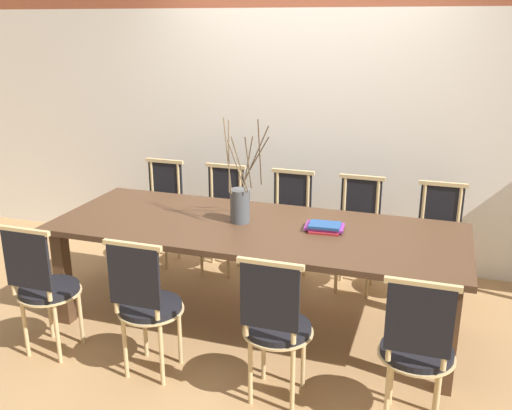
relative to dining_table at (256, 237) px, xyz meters
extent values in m
plane|color=#A87F51|center=(0.00, 0.00, -0.66)|extent=(16.00, 16.00, 0.00)
cube|color=white|center=(0.00, 1.32, 0.43)|extent=(12.00, 0.06, 2.17)
cube|color=#4C3321|center=(0.00, 0.00, 0.06)|extent=(2.79, 1.04, 0.04)
cube|color=#4C3321|center=(-1.29, -0.41, -0.31)|extent=(0.09, 0.09, 0.69)
cube|color=#4C3321|center=(1.29, -0.41, -0.31)|extent=(0.09, 0.09, 0.69)
cube|color=#4C3321|center=(-1.29, 0.41, -0.31)|extent=(0.09, 0.09, 0.69)
cube|color=#4C3321|center=(1.29, 0.41, -0.31)|extent=(0.09, 0.09, 0.69)
cylinder|color=black|center=(-1.13, -0.75, -0.22)|extent=(0.37, 0.37, 0.04)
cylinder|color=tan|center=(-1.13, -0.75, -0.24)|extent=(0.40, 0.40, 0.01)
cylinder|color=tan|center=(-1.26, -0.63, -0.44)|extent=(0.03, 0.03, 0.42)
cylinder|color=tan|center=(-1.01, -0.63, -0.44)|extent=(0.03, 0.03, 0.42)
cylinder|color=tan|center=(-1.26, -0.88, -0.44)|extent=(0.03, 0.03, 0.42)
cylinder|color=tan|center=(-1.01, -0.88, -0.44)|extent=(0.03, 0.03, 0.42)
cylinder|color=tan|center=(-1.27, -0.91, 0.03)|extent=(0.03, 0.03, 0.45)
cylinder|color=tan|center=(-1.00, -0.91, 0.03)|extent=(0.03, 0.03, 0.45)
cube|color=black|center=(-1.13, -0.92, 0.05)|extent=(0.32, 0.02, 0.36)
cube|color=tan|center=(-1.13, -0.91, 0.24)|extent=(0.36, 0.03, 0.03)
cylinder|color=black|center=(-0.41, -0.75, -0.22)|extent=(0.37, 0.37, 0.04)
cylinder|color=tan|center=(-0.41, -0.75, -0.24)|extent=(0.40, 0.40, 0.01)
cylinder|color=tan|center=(-0.53, -0.63, -0.44)|extent=(0.03, 0.03, 0.42)
cylinder|color=tan|center=(-0.29, -0.63, -0.44)|extent=(0.03, 0.03, 0.42)
cylinder|color=tan|center=(-0.53, -0.88, -0.44)|extent=(0.03, 0.03, 0.42)
cylinder|color=tan|center=(-0.29, -0.88, -0.44)|extent=(0.03, 0.03, 0.42)
cylinder|color=tan|center=(-0.54, -0.91, 0.03)|extent=(0.03, 0.03, 0.45)
cylinder|color=tan|center=(-0.28, -0.91, 0.03)|extent=(0.03, 0.03, 0.45)
cube|color=black|center=(-0.41, -0.92, 0.05)|extent=(0.32, 0.02, 0.36)
cube|color=tan|center=(-0.41, -0.91, 0.24)|extent=(0.36, 0.03, 0.03)
cylinder|color=black|center=(0.38, -0.75, -0.22)|extent=(0.37, 0.37, 0.04)
cylinder|color=tan|center=(0.38, -0.75, -0.24)|extent=(0.40, 0.40, 0.01)
cylinder|color=tan|center=(0.26, -0.63, -0.44)|extent=(0.03, 0.03, 0.42)
cylinder|color=tan|center=(0.50, -0.63, -0.44)|extent=(0.03, 0.03, 0.42)
cylinder|color=tan|center=(0.26, -0.88, -0.44)|extent=(0.03, 0.03, 0.42)
cylinder|color=tan|center=(0.50, -0.88, -0.44)|extent=(0.03, 0.03, 0.42)
cylinder|color=tan|center=(0.25, -0.91, 0.03)|extent=(0.03, 0.03, 0.45)
cylinder|color=tan|center=(0.51, -0.91, 0.03)|extent=(0.03, 0.03, 0.45)
cube|color=black|center=(0.38, -0.92, 0.05)|extent=(0.32, 0.02, 0.36)
cube|color=tan|center=(0.38, -0.91, 0.24)|extent=(0.36, 0.03, 0.03)
cylinder|color=black|center=(1.13, -0.75, -0.22)|extent=(0.37, 0.37, 0.04)
cylinder|color=tan|center=(1.13, -0.75, -0.24)|extent=(0.40, 0.40, 0.01)
cylinder|color=tan|center=(1.01, -0.63, -0.44)|extent=(0.03, 0.03, 0.42)
cylinder|color=tan|center=(1.25, -0.63, -0.44)|extent=(0.03, 0.03, 0.42)
cylinder|color=tan|center=(1.01, -0.88, -0.44)|extent=(0.03, 0.03, 0.42)
cylinder|color=tan|center=(1.25, -0.88, -0.44)|extent=(0.03, 0.03, 0.42)
cylinder|color=tan|center=(1.00, -0.91, 0.03)|extent=(0.03, 0.03, 0.45)
cylinder|color=tan|center=(1.26, -0.91, 0.03)|extent=(0.03, 0.03, 0.45)
cube|color=black|center=(1.13, -0.92, 0.05)|extent=(0.32, 0.02, 0.36)
cube|color=tan|center=(1.13, -0.91, 0.24)|extent=(0.36, 0.03, 0.03)
cylinder|color=black|center=(-1.15, 0.75, -0.22)|extent=(0.37, 0.37, 0.04)
cylinder|color=tan|center=(-1.15, 0.75, -0.24)|extent=(0.40, 0.40, 0.01)
cylinder|color=tan|center=(-1.03, 0.63, -0.44)|extent=(0.03, 0.03, 0.42)
cylinder|color=tan|center=(-1.27, 0.63, -0.44)|extent=(0.03, 0.03, 0.42)
cylinder|color=tan|center=(-1.03, 0.88, -0.44)|extent=(0.03, 0.03, 0.42)
cylinder|color=tan|center=(-1.27, 0.88, -0.44)|extent=(0.03, 0.03, 0.42)
cylinder|color=tan|center=(-1.02, 0.91, 0.03)|extent=(0.03, 0.03, 0.45)
cylinder|color=tan|center=(-1.28, 0.91, 0.03)|extent=(0.03, 0.03, 0.45)
cube|color=black|center=(-1.15, 0.92, 0.05)|extent=(0.32, 0.02, 0.36)
cube|color=tan|center=(-1.15, 0.91, 0.24)|extent=(0.36, 0.03, 0.03)
cylinder|color=black|center=(-0.58, 0.75, -0.22)|extent=(0.37, 0.37, 0.04)
cylinder|color=tan|center=(-0.58, 0.75, -0.24)|extent=(0.40, 0.40, 0.01)
cylinder|color=tan|center=(-0.45, 0.63, -0.44)|extent=(0.03, 0.03, 0.42)
cylinder|color=tan|center=(-0.70, 0.63, -0.44)|extent=(0.03, 0.03, 0.42)
cylinder|color=tan|center=(-0.45, 0.88, -0.44)|extent=(0.03, 0.03, 0.42)
cylinder|color=tan|center=(-0.70, 0.88, -0.44)|extent=(0.03, 0.03, 0.42)
cylinder|color=tan|center=(-0.45, 0.91, 0.03)|extent=(0.03, 0.03, 0.45)
cylinder|color=tan|center=(-0.71, 0.91, 0.03)|extent=(0.03, 0.03, 0.45)
cube|color=black|center=(-0.58, 0.92, 0.05)|extent=(0.32, 0.02, 0.36)
cube|color=tan|center=(-0.58, 0.91, 0.24)|extent=(0.36, 0.03, 0.03)
cylinder|color=black|center=(0.01, 0.75, -0.22)|extent=(0.37, 0.37, 0.04)
cylinder|color=tan|center=(0.01, 0.75, -0.24)|extent=(0.40, 0.40, 0.01)
cylinder|color=tan|center=(0.14, 0.63, -0.44)|extent=(0.03, 0.03, 0.42)
cylinder|color=tan|center=(-0.11, 0.63, -0.44)|extent=(0.03, 0.03, 0.42)
cylinder|color=tan|center=(0.14, 0.88, -0.44)|extent=(0.03, 0.03, 0.42)
cylinder|color=tan|center=(-0.11, 0.88, -0.44)|extent=(0.03, 0.03, 0.42)
cylinder|color=tan|center=(0.14, 0.91, 0.03)|extent=(0.03, 0.03, 0.45)
cylinder|color=tan|center=(-0.12, 0.91, 0.03)|extent=(0.03, 0.03, 0.45)
cube|color=black|center=(0.01, 0.92, 0.05)|extent=(0.32, 0.02, 0.36)
cube|color=tan|center=(0.01, 0.91, 0.24)|extent=(0.36, 0.03, 0.03)
cylinder|color=black|center=(0.58, 0.75, -0.22)|extent=(0.37, 0.37, 0.04)
cylinder|color=tan|center=(0.58, 0.75, -0.24)|extent=(0.40, 0.40, 0.01)
cylinder|color=tan|center=(0.70, 0.63, -0.44)|extent=(0.03, 0.03, 0.42)
cylinder|color=tan|center=(0.45, 0.63, -0.44)|extent=(0.03, 0.03, 0.42)
cylinder|color=tan|center=(0.70, 0.88, -0.44)|extent=(0.03, 0.03, 0.42)
cylinder|color=tan|center=(0.45, 0.88, -0.44)|extent=(0.03, 0.03, 0.42)
cylinder|color=tan|center=(0.71, 0.91, 0.03)|extent=(0.03, 0.03, 0.45)
cylinder|color=tan|center=(0.44, 0.91, 0.03)|extent=(0.03, 0.03, 0.45)
cube|color=black|center=(0.58, 0.92, 0.05)|extent=(0.32, 0.02, 0.36)
cube|color=tan|center=(0.58, 0.91, 0.24)|extent=(0.36, 0.03, 0.03)
cylinder|color=black|center=(1.19, 0.75, -0.22)|extent=(0.37, 0.37, 0.04)
cylinder|color=tan|center=(1.19, 0.75, -0.24)|extent=(0.40, 0.40, 0.01)
cylinder|color=tan|center=(1.31, 0.63, -0.44)|extent=(0.03, 0.03, 0.42)
cylinder|color=tan|center=(1.06, 0.63, -0.44)|extent=(0.03, 0.03, 0.42)
cylinder|color=tan|center=(1.31, 0.88, -0.44)|extent=(0.03, 0.03, 0.42)
cylinder|color=tan|center=(1.06, 0.88, -0.44)|extent=(0.03, 0.03, 0.42)
cylinder|color=tan|center=(1.32, 0.91, 0.03)|extent=(0.03, 0.03, 0.45)
cylinder|color=tan|center=(1.06, 0.91, 0.03)|extent=(0.03, 0.03, 0.45)
cube|color=black|center=(1.19, 0.92, 0.05)|extent=(0.32, 0.02, 0.36)
cube|color=tan|center=(1.19, 0.91, 0.24)|extent=(0.36, 0.03, 0.03)
cylinder|color=#4C5156|center=(-0.13, 0.05, 0.20)|extent=(0.14, 0.14, 0.23)
cylinder|color=brown|center=(-0.05, 0.16, 0.53)|extent=(0.24, 0.17, 0.45)
cylinder|color=brown|center=(-0.09, 0.09, 0.50)|extent=(0.10, 0.10, 0.37)
cylinder|color=brown|center=(-0.13, -0.02, 0.49)|extent=(0.13, 0.01, 0.35)
cylinder|color=brown|center=(0.00, 0.08, 0.57)|extent=(0.07, 0.28, 0.51)
cylinder|color=brown|center=(-0.07, 0.05, 0.50)|extent=(0.01, 0.13, 0.38)
cylinder|color=brown|center=(-0.20, 0.02, 0.55)|extent=(0.06, 0.14, 0.47)
cylinder|color=brown|center=(-0.20, 0.00, 0.55)|extent=(0.11, 0.15, 0.48)
cylinder|color=brown|center=(-0.11, 0.00, 0.50)|extent=(0.11, 0.04, 0.38)
cylinder|color=brown|center=(-0.06, 0.16, 0.50)|extent=(0.25, 0.15, 0.37)
cube|color=maroon|center=(0.46, 0.06, 0.09)|extent=(0.21, 0.20, 0.01)
cube|color=#842D8C|center=(0.46, 0.07, 0.10)|extent=(0.27, 0.19, 0.02)
cube|color=#234C8C|center=(0.46, 0.06, 0.12)|extent=(0.21, 0.16, 0.02)
camera|label=1|loc=(1.15, -3.45, 1.41)|focal=40.00mm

